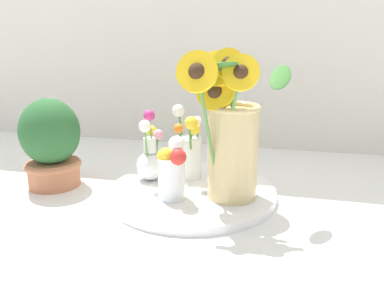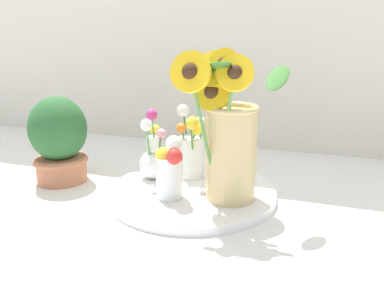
% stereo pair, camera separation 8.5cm
% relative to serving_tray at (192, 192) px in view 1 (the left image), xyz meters
% --- Properties ---
extents(ground_plane, '(6.00, 6.00, 0.00)m').
position_rel_serving_tray_xyz_m(ground_plane, '(-0.01, -0.04, -0.01)').
color(ground_plane, silver).
extents(serving_tray, '(0.42, 0.42, 0.02)m').
position_rel_serving_tray_xyz_m(serving_tray, '(0.00, 0.00, 0.00)').
color(serving_tray, white).
rests_on(serving_tray, ground_plane).
extents(mason_jar_sunflowers, '(0.24, 0.18, 0.35)m').
position_rel_serving_tray_xyz_m(mason_jar_sunflowers, '(0.10, -0.04, 0.16)').
color(mason_jar_sunflowers, '#D1B77A').
rests_on(mason_jar_sunflowers, serving_tray).
extents(vase_small_center, '(0.08, 0.08, 0.15)m').
position_rel_serving_tray_xyz_m(vase_small_center, '(-0.03, -0.07, 0.08)').
color(vase_small_center, white).
rests_on(vase_small_center, serving_tray).
extents(vase_bulb_right, '(0.08, 0.11, 0.19)m').
position_rel_serving_tray_xyz_m(vase_bulb_right, '(-0.12, 0.04, 0.07)').
color(vase_bulb_right, white).
rests_on(vase_bulb_right, serving_tray).
extents(vase_small_back, '(0.09, 0.13, 0.19)m').
position_rel_serving_tray_xyz_m(vase_small_back, '(-0.03, 0.08, 0.09)').
color(vase_small_back, white).
rests_on(vase_small_back, serving_tray).
extents(potted_plant, '(0.16, 0.16, 0.24)m').
position_rel_serving_tray_xyz_m(potted_plant, '(-0.38, -0.01, 0.11)').
color(potted_plant, '#B7704C').
rests_on(potted_plant, ground_plane).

